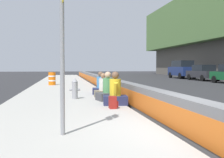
# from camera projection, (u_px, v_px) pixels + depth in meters

# --- Properties ---
(ground_plane) EXTENTS (160.00, 160.00, 0.00)m
(ground_plane) POSITION_uv_depth(u_px,v_px,m) (189.00, 137.00, 5.77)
(ground_plane) COLOR #2B2B2D
(ground_plane) RESTS_ON ground
(sidewalk_strip) EXTENTS (80.00, 4.40, 0.14)m
(sidewalk_strip) POSITION_uv_depth(u_px,v_px,m) (62.00, 140.00, 5.30)
(sidewalk_strip) COLOR #A8A59E
(sidewalk_strip) RESTS_ON ground_plane
(jersey_barrier) EXTENTS (76.00, 0.45, 0.85)m
(jersey_barrier) POSITION_uv_depth(u_px,v_px,m) (189.00, 118.00, 5.75)
(jersey_barrier) COLOR slate
(jersey_barrier) RESTS_ON ground_plane
(route_sign_post) EXTENTS (0.44, 0.09, 3.60)m
(route_sign_post) POSITION_uv_depth(u_px,v_px,m) (62.00, 31.00, 5.34)
(route_sign_post) COLOR gray
(route_sign_post) RESTS_ON sidewalk_strip
(fire_hydrant) EXTENTS (0.26, 0.46, 0.88)m
(fire_hydrant) POSITION_uv_depth(u_px,v_px,m) (75.00, 88.00, 11.47)
(fire_hydrant) COLOR gray
(fire_hydrant) RESTS_ON sidewalk_strip
(seated_person_foreground) EXTENTS (0.82, 0.94, 1.19)m
(seated_person_foreground) POSITION_uv_depth(u_px,v_px,m) (115.00, 94.00, 9.75)
(seated_person_foreground) COLOR #23284C
(seated_person_foreground) RESTS_ON sidewalk_strip
(seated_person_middle) EXTENTS (0.88, 0.98, 1.16)m
(seated_person_middle) POSITION_uv_depth(u_px,v_px,m) (108.00, 91.00, 10.95)
(seated_person_middle) COLOR #424247
(seated_person_middle) RESTS_ON sidewalk_strip
(seated_person_rear) EXTENTS (0.69, 0.79, 1.08)m
(seated_person_rear) POSITION_uv_depth(u_px,v_px,m) (103.00, 89.00, 12.20)
(seated_person_rear) COLOR #706651
(seated_person_rear) RESTS_ON sidewalk_strip
(seated_person_far) EXTENTS (0.77, 0.88, 1.12)m
(seated_person_far) POSITION_uv_depth(u_px,v_px,m) (101.00, 87.00, 13.50)
(seated_person_far) COLOR #23284C
(seated_person_far) RESTS_ON sidewalk_strip
(backpack) EXTENTS (0.32, 0.28, 0.40)m
(backpack) POSITION_uv_depth(u_px,v_px,m) (113.00, 102.00, 8.86)
(backpack) COLOR maroon
(backpack) RESTS_ON sidewalk_strip
(construction_barrel) EXTENTS (0.54, 0.54, 0.95)m
(construction_barrel) POSITION_uv_depth(u_px,v_px,m) (52.00, 79.00, 20.07)
(construction_barrel) COLOR orange
(construction_barrel) RESTS_ON sidewalk_strip
(parked_car_midline) EXTENTS (4.53, 2.01, 1.71)m
(parked_car_midline) POSITION_uv_depth(u_px,v_px,m) (203.00, 73.00, 29.36)
(parked_car_midline) COLOR #28282D
(parked_car_midline) RESTS_ON ground_plane
(parked_car_far) EXTENTS (4.80, 2.07, 2.28)m
(parked_car_far) POSITION_uv_depth(u_px,v_px,m) (182.00, 69.00, 34.67)
(parked_car_far) COLOR navy
(parked_car_far) RESTS_ON ground_plane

